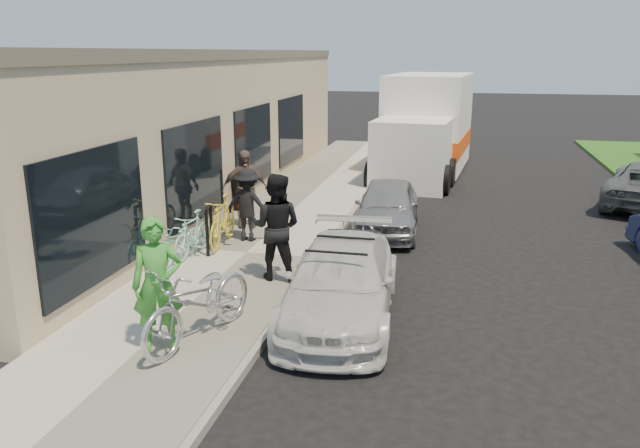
{
  "coord_description": "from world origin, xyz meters",
  "views": [
    {
      "loc": [
        2.23,
        -8.67,
        4.17
      ],
      "look_at": [
        -0.27,
        2.31,
        1.05
      ],
      "focal_mm": 35.0,
      "sensor_mm": 36.0,
      "label": 1
    }
  ],
  "objects_px": {
    "sedan_silver": "(387,207)",
    "cruiser_bike_c": "(223,221)",
    "woman_rider": "(157,285)",
    "bystander_b": "(245,189)",
    "tandem_bike": "(200,301)",
    "cruiser_bike_a": "(193,234)",
    "cruiser_bike_b": "(179,241)",
    "sedan_white": "(341,282)",
    "sandwich_board": "(239,191)",
    "bike_rack": "(209,224)",
    "bystander_a": "(248,205)",
    "man_standing": "(276,227)",
    "moving_truck": "(426,130)"
  },
  "relations": [
    {
      "from": "bystander_a",
      "to": "sedan_silver",
      "type": "bearing_deg",
      "value": -145.65
    },
    {
      "from": "moving_truck",
      "to": "bystander_a",
      "type": "bearing_deg",
      "value": -103.28
    },
    {
      "from": "bystander_a",
      "to": "cruiser_bike_a",
      "type": "bearing_deg",
      "value": 60.76
    },
    {
      "from": "sandwich_board",
      "to": "bike_rack",
      "type": "bearing_deg",
      "value": -55.32
    },
    {
      "from": "bystander_a",
      "to": "bystander_b",
      "type": "height_order",
      "value": "bystander_b"
    },
    {
      "from": "woman_rider",
      "to": "moving_truck",
      "type": "bearing_deg",
      "value": 56.87
    },
    {
      "from": "woman_rider",
      "to": "bystander_b",
      "type": "bearing_deg",
      "value": 75.81
    },
    {
      "from": "bike_rack",
      "to": "sedan_white",
      "type": "relative_size",
      "value": 0.23
    },
    {
      "from": "man_standing",
      "to": "bystander_b",
      "type": "xyz_separation_m",
      "value": [
        -1.73,
        3.2,
        -0.06
      ]
    },
    {
      "from": "woman_rider",
      "to": "bystander_a",
      "type": "relative_size",
      "value": 1.18
    },
    {
      "from": "man_standing",
      "to": "cruiser_bike_b",
      "type": "bearing_deg",
      "value": -10.42
    },
    {
      "from": "sedan_silver",
      "to": "cruiser_bike_a",
      "type": "distance_m",
      "value": 4.76
    },
    {
      "from": "cruiser_bike_a",
      "to": "sandwich_board",
      "type": "bearing_deg",
      "value": 99.96
    },
    {
      "from": "cruiser_bike_c",
      "to": "bystander_b",
      "type": "distance_m",
      "value": 1.55
    },
    {
      "from": "sedan_silver",
      "to": "man_standing",
      "type": "distance_m",
      "value": 4.34
    },
    {
      "from": "sedan_silver",
      "to": "bystander_b",
      "type": "bearing_deg",
      "value": -169.12
    },
    {
      "from": "tandem_bike",
      "to": "bystander_a",
      "type": "bearing_deg",
      "value": 117.39
    },
    {
      "from": "woman_rider",
      "to": "cruiser_bike_a",
      "type": "relative_size",
      "value": 1.26
    },
    {
      "from": "bike_rack",
      "to": "sedan_silver",
      "type": "xyz_separation_m",
      "value": [
        3.35,
        2.83,
        -0.12
      ]
    },
    {
      "from": "man_standing",
      "to": "bystander_a",
      "type": "height_order",
      "value": "man_standing"
    },
    {
      "from": "sedan_silver",
      "to": "woman_rider",
      "type": "height_order",
      "value": "woman_rider"
    },
    {
      "from": "sedan_white",
      "to": "cruiser_bike_a",
      "type": "bearing_deg",
      "value": 145.54
    },
    {
      "from": "sandwich_board",
      "to": "bystander_a",
      "type": "xyz_separation_m",
      "value": [
        1.13,
        -2.52,
        0.28
      ]
    },
    {
      "from": "sedan_white",
      "to": "moving_truck",
      "type": "height_order",
      "value": "moving_truck"
    },
    {
      "from": "man_standing",
      "to": "bystander_b",
      "type": "distance_m",
      "value": 3.64
    },
    {
      "from": "sedan_white",
      "to": "sedan_silver",
      "type": "distance_m",
      "value": 5.16
    },
    {
      "from": "cruiser_bike_a",
      "to": "cruiser_bike_c",
      "type": "relative_size",
      "value": 0.85
    },
    {
      "from": "sedan_silver",
      "to": "cruiser_bike_c",
      "type": "distance_m",
      "value": 4.0
    },
    {
      "from": "moving_truck",
      "to": "cruiser_bike_b",
      "type": "relative_size",
      "value": 4.42
    },
    {
      "from": "cruiser_bike_b",
      "to": "sedan_white",
      "type": "bearing_deg",
      "value": -19.64
    },
    {
      "from": "sedan_white",
      "to": "tandem_bike",
      "type": "xyz_separation_m",
      "value": [
        -1.75,
        -1.57,
        0.14
      ]
    },
    {
      "from": "sedan_white",
      "to": "cruiser_bike_c",
      "type": "relative_size",
      "value": 2.43
    },
    {
      "from": "sedan_silver",
      "to": "man_standing",
      "type": "relative_size",
      "value": 1.85
    },
    {
      "from": "sandwich_board",
      "to": "woman_rider",
      "type": "distance_m",
      "value": 7.95
    },
    {
      "from": "sedan_white",
      "to": "tandem_bike",
      "type": "bearing_deg",
      "value": -142.15
    },
    {
      "from": "woman_rider",
      "to": "sedan_white",
      "type": "bearing_deg",
      "value": 18.71
    },
    {
      "from": "tandem_bike",
      "to": "cruiser_bike_a",
      "type": "xyz_separation_m",
      "value": [
        -1.71,
        3.6,
        -0.15
      ]
    },
    {
      "from": "bike_rack",
      "to": "cruiser_bike_b",
      "type": "distance_m",
      "value": 0.83
    },
    {
      "from": "bike_rack",
      "to": "cruiser_bike_c",
      "type": "height_order",
      "value": "cruiser_bike_c"
    },
    {
      "from": "cruiser_bike_c",
      "to": "bystander_a",
      "type": "xyz_separation_m",
      "value": [
        0.41,
        0.46,
        0.27
      ]
    },
    {
      "from": "woman_rider",
      "to": "bystander_b",
      "type": "distance_m",
      "value": 6.36
    },
    {
      "from": "tandem_bike",
      "to": "cruiser_bike_c",
      "type": "distance_m",
      "value": 4.62
    },
    {
      "from": "man_standing",
      "to": "cruiser_bike_c",
      "type": "distance_m",
      "value": 2.45
    },
    {
      "from": "cruiser_bike_c",
      "to": "bystander_b",
      "type": "relative_size",
      "value": 0.97
    },
    {
      "from": "sandwich_board",
      "to": "bystander_b",
      "type": "xyz_separation_m",
      "value": [
        0.69,
        -1.48,
        0.39
      ]
    },
    {
      "from": "sedan_white",
      "to": "cruiser_bike_c",
      "type": "height_order",
      "value": "sedan_white"
    },
    {
      "from": "bike_rack",
      "to": "moving_truck",
      "type": "xyz_separation_m",
      "value": [
        3.73,
        10.65,
        0.77
      ]
    },
    {
      "from": "woman_rider",
      "to": "cruiser_bike_b",
      "type": "xyz_separation_m",
      "value": [
        -1.37,
        3.54,
        -0.52
      ]
    },
    {
      "from": "tandem_bike",
      "to": "man_standing",
      "type": "xyz_separation_m",
      "value": [
        0.33,
        2.71,
        0.37
      ]
    },
    {
      "from": "sandwich_board",
      "to": "man_standing",
      "type": "xyz_separation_m",
      "value": [
        2.43,
        -4.68,
        0.45
      ]
    }
  ]
}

